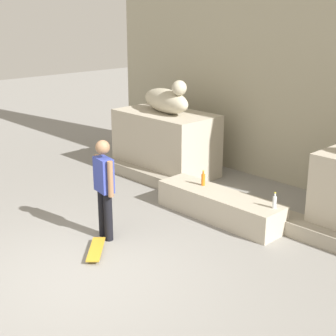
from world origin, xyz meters
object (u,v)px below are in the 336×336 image
at_px(skateboard, 96,249).
at_px(bottle_clear, 275,202).
at_px(statue_reclining_left, 167,100).
at_px(skater, 104,185).
at_px(bottle_orange, 203,179).

height_order(skateboard, bottle_clear, bottle_clear).
distance_m(statue_reclining_left, skateboard, 4.45).
bearing_deg(bottle_clear, skater, -131.80).
bearing_deg(bottle_orange, skateboard, -88.99).
bearing_deg(bottle_clear, skateboard, -121.09).
bearing_deg(skateboard, skater, -9.73).
xyz_separation_m(statue_reclining_left, skater, (1.79, -3.11, -0.77)).
relative_size(skater, bottle_orange, 5.75).
relative_size(skateboard, bottle_orange, 2.46).
bearing_deg(statue_reclining_left, bottle_orange, -14.21).
distance_m(skater, skateboard, 1.02).
bearing_deg(skater, statue_reclining_left, -50.38).
relative_size(skateboard, bottle_clear, 2.59).
relative_size(statue_reclining_left, skateboard, 2.35).
xyz_separation_m(statue_reclining_left, skateboard, (2.12, -3.56, -1.63)).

